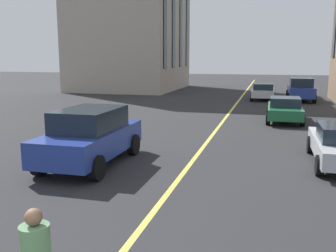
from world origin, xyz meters
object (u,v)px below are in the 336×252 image
car_blue_oncoming (301,89)px  car_silver_near (263,91)px  car_green_mid (285,109)px  car_blue_trailing (90,136)px

car_blue_oncoming → car_silver_near: 3.00m
car_green_mid → car_silver_near: same height
car_green_mid → car_silver_near: size_ratio=1.00×
car_blue_oncoming → car_green_mid: 11.18m
car_green_mid → car_silver_near: (11.16, 1.39, 0.00)m
car_blue_trailing → car_green_mid: (10.74, -6.52, -0.27)m
car_blue_trailing → car_silver_near: (21.91, -5.13, -0.27)m
car_green_mid → car_blue_oncoming: bearing=-8.2°
car_blue_trailing → car_silver_near: car_blue_trailing is taller
car_green_mid → car_silver_near: 11.25m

